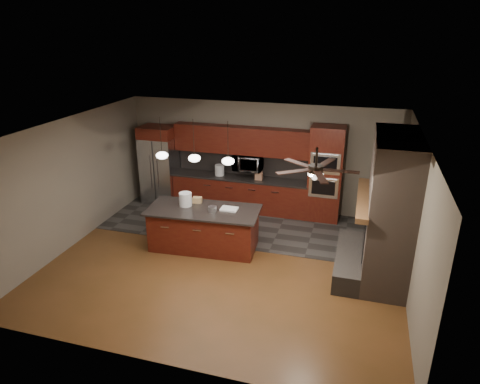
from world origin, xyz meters
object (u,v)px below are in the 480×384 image
(paint_can, at_px, (212,209))
(counter_box, at_px, (259,176))
(kitchen_island, at_px, (204,228))
(counter_bucket, at_px, (220,170))
(white_bucket, at_px, (186,199))
(paint_tray, at_px, (229,209))
(cardboard_box, at_px, (197,200))
(microwave, at_px, (248,162))
(oven_tower, at_px, (325,174))
(refrigerator, at_px, (160,165))

(paint_can, height_order, counter_box, counter_box)
(kitchen_island, distance_m, counter_bucket, 2.35)
(white_bucket, height_order, counter_bucket, white_bucket)
(paint_tray, relative_size, counter_bucket, 1.29)
(kitchen_island, xyz_separation_m, cardboard_box, (-0.25, 0.31, 0.52))
(paint_tray, bearing_deg, cardboard_box, 166.72)
(paint_can, bearing_deg, counter_bucket, 105.01)
(white_bucket, bearing_deg, microwave, 70.20)
(white_bucket, bearing_deg, counter_box, 62.23)
(white_bucket, xyz_separation_m, counter_bucket, (0.04, 2.17, -0.03))
(white_bucket, height_order, cardboard_box, white_bucket)
(kitchen_island, xyz_separation_m, counter_bucket, (-0.39, 2.25, 0.57))
(kitchen_island, relative_size, white_bucket, 8.41)
(counter_bucket, bearing_deg, oven_tower, -0.16)
(oven_tower, height_order, microwave, oven_tower)
(oven_tower, distance_m, microwave, 1.98)
(microwave, height_order, paint_can, microwave)
(refrigerator, height_order, paint_tray, refrigerator)
(counter_bucket, bearing_deg, refrigerator, -177.23)
(microwave, bearing_deg, kitchen_island, -99.06)
(cardboard_box, bearing_deg, paint_can, -46.38)
(counter_bucket, bearing_deg, paint_can, -74.99)
(white_bucket, distance_m, paint_tray, 0.99)
(refrigerator, distance_m, paint_can, 3.21)
(microwave, distance_m, white_bucket, 2.37)
(microwave, relative_size, kitchen_island, 0.30)
(white_bucket, bearing_deg, counter_bucket, 88.83)
(white_bucket, distance_m, counter_box, 2.40)
(counter_bucket, distance_m, counter_box, 1.07)
(counter_box, bearing_deg, paint_tray, -96.58)
(oven_tower, relative_size, refrigerator, 1.13)
(paint_can, relative_size, paint_tray, 0.49)
(paint_can, relative_size, counter_bucket, 0.64)
(paint_tray, bearing_deg, white_bucket, -177.70)
(white_bucket, xyz_separation_m, paint_can, (0.67, -0.14, -0.09))
(microwave, relative_size, white_bucket, 2.49)
(paint_can, height_order, cardboard_box, cardboard_box)
(oven_tower, distance_m, counter_bucket, 2.73)
(oven_tower, height_order, kitchen_island, oven_tower)
(refrigerator, relative_size, white_bucket, 7.18)
(kitchen_island, distance_m, paint_can, 0.57)
(paint_can, bearing_deg, oven_tower, 47.56)
(paint_tray, height_order, cardboard_box, cardboard_box)
(microwave, relative_size, cardboard_box, 3.74)
(counter_box, bearing_deg, oven_tower, -1.22)
(refrigerator, distance_m, cardboard_box, 2.60)
(cardboard_box, relative_size, counter_box, 0.96)
(white_bucket, xyz_separation_m, counter_box, (1.12, 2.12, -0.07))
(microwave, height_order, refrigerator, refrigerator)
(refrigerator, relative_size, counter_box, 10.34)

